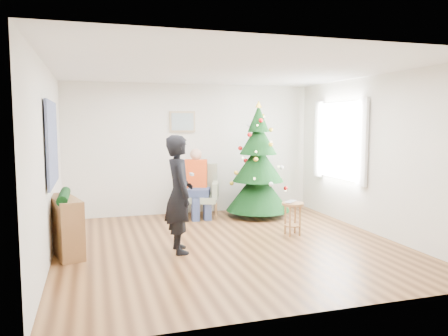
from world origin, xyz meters
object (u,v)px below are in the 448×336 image
object	(u,v)px
christmas_tree	(258,165)
stool	(293,218)
standing_man	(179,194)
console	(65,226)
armchair	(198,198)

from	to	relation	value
christmas_tree	stool	distance (m)	1.70
standing_man	console	bearing A→B (deg)	76.20
christmas_tree	armchair	bearing A→B (deg)	165.69
stool	console	xyz separation A→B (m)	(-3.49, -0.03, 0.13)
standing_man	console	size ratio (longest dim) A/B	1.66
armchair	stool	bearing A→B (deg)	-39.12
armchair	console	size ratio (longest dim) A/B	1.02
stool	standing_man	bearing A→B (deg)	-169.07
christmas_tree	stool	bearing A→B (deg)	-89.55
console	standing_man	bearing A→B (deg)	-28.18
christmas_tree	console	world-z (taller)	christmas_tree
stool	armchair	size ratio (longest dim) A/B	0.53
christmas_tree	console	bearing A→B (deg)	-155.98
stool	standing_man	size ratio (longest dim) A/B	0.32
armchair	standing_man	size ratio (longest dim) A/B	0.61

